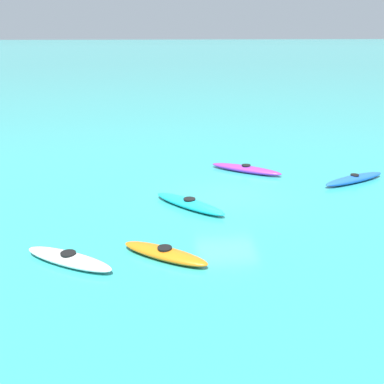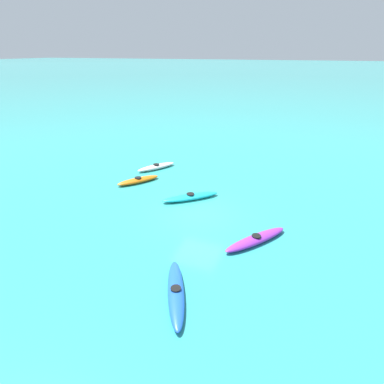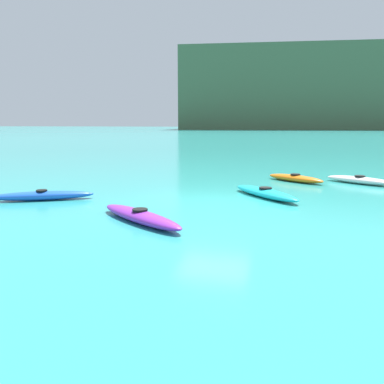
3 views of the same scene
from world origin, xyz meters
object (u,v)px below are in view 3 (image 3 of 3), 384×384
kayak_blue (42,196)px  kayak_white (360,180)px  kayak_orange (295,178)px  kayak_purple (140,216)px  kayak_cyan (265,193)px

kayak_blue → kayak_white: same height
kayak_orange → kayak_blue: 11.01m
kayak_blue → kayak_purple: same height
kayak_orange → kayak_blue: same height
kayak_blue → kayak_white: (11.54, 6.81, 0.00)m
kayak_purple → kayak_orange: bearing=64.2°
kayak_orange → kayak_purple: (-4.22, -8.72, -0.00)m
kayak_cyan → kayak_blue: 8.02m
kayak_cyan → kayak_white: 5.83m
kayak_blue → kayak_purple: bearing=-24.1°
kayak_purple → kayak_white: bearing=51.5°
kayak_orange → kayak_white: bearing=2.0°
kayak_white → kayak_blue: bearing=-149.5°
kayak_white → kayak_purple: (-7.03, -8.82, -0.00)m
kayak_cyan → kayak_purple: same height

